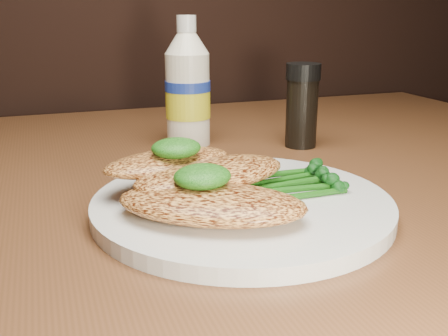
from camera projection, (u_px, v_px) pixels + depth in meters
name	position (u px, v px, depth m)	size (l,w,h in m)	color
plate	(242.00, 205.00, 0.49)	(0.28, 0.28, 0.01)	silver
chicken_front	(212.00, 203.00, 0.44)	(0.16, 0.09, 0.03)	#F3A24D
chicken_mid	(211.00, 174.00, 0.49)	(0.16, 0.08, 0.02)	#F3A24D
chicken_back	(168.00, 162.00, 0.50)	(0.13, 0.07, 0.02)	#F3A24D
pesto_front	(202.00, 176.00, 0.44)	(0.05, 0.05, 0.02)	#0A3808
pesto_back	(176.00, 148.00, 0.49)	(0.05, 0.04, 0.02)	#0A3808
broccolini_bundle	(286.00, 181.00, 0.50)	(0.13, 0.10, 0.02)	#1A5512
mayo_bottle	(188.00, 82.00, 0.71)	(0.06, 0.06, 0.17)	#EFE5CB
pepper_grinder	(302.00, 106.00, 0.71)	(0.05, 0.05, 0.11)	black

